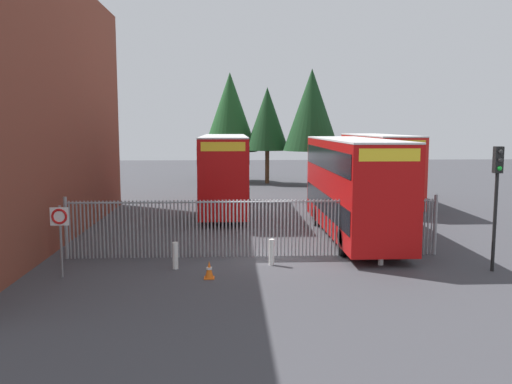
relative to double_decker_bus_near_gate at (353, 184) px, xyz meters
The scene contains 14 objects.
ground_plane 6.79m from the double_decker_bus_near_gate, 132.36° to the left, with size 100.00×100.00×0.00m, color #3D3D42.
palisade_fence 5.77m from the double_decker_bus_near_gate, 144.01° to the right, with size 14.25×0.14×2.35m.
double_decker_bus_near_gate is the anchor object (origin of this frame).
double_decker_bus_behind_fence_left 10.93m from the double_decker_bus_near_gate, 68.97° to the left, with size 2.54×10.81×4.42m.
double_decker_bus_behind_fence_right 9.53m from the double_decker_bus_near_gate, 127.30° to the left, with size 2.54×10.81×4.42m.
bollard_near_left 9.12m from the double_decker_bus_near_gate, 145.95° to the right, with size 0.20×0.20×0.95m, color silver.
bollard_center_front 6.41m from the double_decker_bus_near_gate, 130.55° to the right, with size 0.20×0.20×0.95m, color silver.
bollard_near_right 5.16m from the double_decker_bus_near_gate, 90.31° to the right, with size 0.20×0.20×0.95m, color silver.
traffic_cone_by_gate 9.03m from the double_decker_bus_near_gate, 134.53° to the right, with size 0.34×0.34×0.59m.
speed_limit_sign_post 12.52m from the double_decker_bus_near_gate, 151.84° to the right, with size 0.60×0.14×2.40m.
traffic_light_kerbside 6.86m from the double_decker_bus_near_gate, 58.29° to the right, with size 0.28×0.33×4.30m.
tree_tall_back 23.31m from the double_decker_bus_near_gate, 95.55° to the left, with size 3.75×3.75×8.25m.
tree_short_side 20.70m from the double_decker_bus_near_gate, 86.65° to the left, with size 4.61×4.61×9.55m.
tree_mid_row 25.69m from the double_decker_bus_near_gate, 102.31° to the left, with size 4.88×4.88×9.67m.
Camera 1 is at (-1.17, -20.25, 5.00)m, focal length 37.87 mm.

